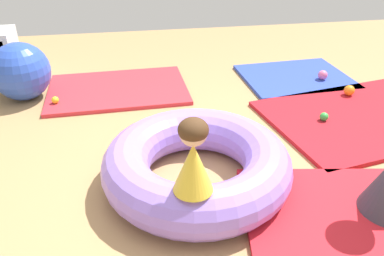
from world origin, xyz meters
TOP-DOWN VIEW (x-y plane):
  - ground_plane at (0.00, 0.00)m, footprint 8.00×8.00m
  - gym_mat_center_rear at (-0.64, 1.74)m, footprint 1.49×1.05m
  - gym_mat_near_right at (1.63, 0.72)m, footprint 1.95×1.57m
  - gym_mat_far_left at (1.37, 1.74)m, footprint 1.23×1.03m
  - inflatable_cushion at (-0.09, 0.02)m, footprint 1.33×1.33m
  - child_in_yellow at (-0.19, -0.45)m, footprint 0.28×0.28m
  - play_ball_orange at (1.71, 1.16)m, footprint 0.11×0.11m
  - play_ball_pink at (1.63, 1.59)m, footprint 0.11×0.11m
  - play_ball_green at (1.21, 0.69)m, footprint 0.08×0.08m
  - play_ball_yellow at (-1.25, 1.46)m, footprint 0.07×0.07m
  - exercise_ball_large at (-1.59, 1.72)m, footprint 0.59×0.59m

SIDE VIEW (x-z plane):
  - ground_plane at x=0.00m, z-range 0.00..0.00m
  - gym_mat_center_rear at x=-0.64m, z-range 0.00..0.04m
  - gym_mat_near_right at x=1.63m, z-range 0.00..0.04m
  - gym_mat_far_left at x=1.37m, z-range 0.00..0.04m
  - play_ball_yellow at x=-1.25m, z-range 0.04..0.11m
  - play_ball_green at x=1.21m, z-range 0.04..0.12m
  - play_ball_pink at x=1.63m, z-range 0.04..0.15m
  - play_ball_orange at x=1.71m, z-range 0.04..0.15m
  - inflatable_cushion at x=-0.09m, z-range 0.00..0.34m
  - exercise_ball_large at x=-1.59m, z-range 0.00..0.59m
  - child_in_yellow at x=-0.19m, z-range 0.33..0.79m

